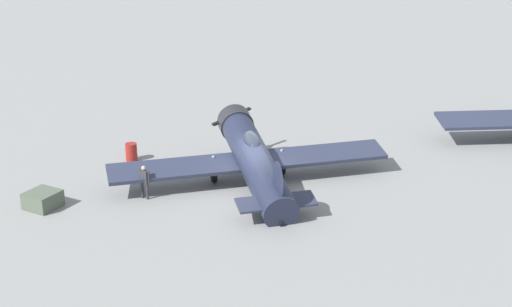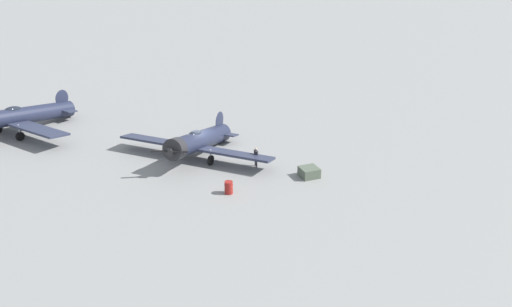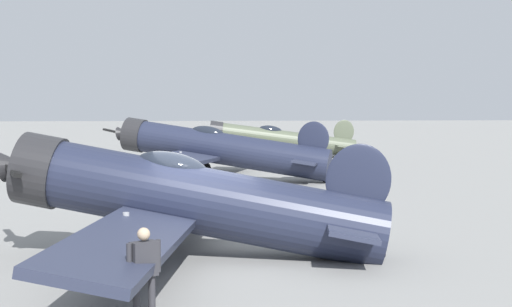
{
  "view_description": "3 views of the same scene",
  "coord_description": "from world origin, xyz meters",
  "px_view_note": "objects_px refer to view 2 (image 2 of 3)",
  "views": [
    {
      "loc": [
        28.53,
        -14.23,
        13.54
      ],
      "look_at": [
        0.0,
        0.0,
        1.8
      ],
      "focal_mm": 52.25,
      "sensor_mm": 36.0,
      "label": 1
    },
    {
      "loc": [
        -39.39,
        -12.84,
        17.55
      ],
      "look_at": [
        -1.34,
        -4.94,
        1.1
      ],
      "focal_mm": 37.84,
      "sensor_mm": 36.0,
      "label": 2
    },
    {
      "loc": [
        -1.06,
        -15.98,
        3.45
      ],
      "look_at": [
        2.93,
        13.0,
        1.6
      ],
      "focal_mm": 48.52,
      "sensor_mm": 36.0,
      "label": 3
    }
  ],
  "objects_px": {
    "airplane_mid_apron": "(19,117)",
    "equipment_crate": "(309,172)",
    "ground_crew_mechanic": "(256,155)",
    "fuel_drum": "(229,187)",
    "airplane_foreground": "(198,142)"
  },
  "relations": [
    {
      "from": "ground_crew_mechanic",
      "to": "airplane_mid_apron",
      "type": "bearing_deg",
      "value": -39.01
    },
    {
      "from": "airplane_foreground",
      "to": "ground_crew_mechanic",
      "type": "xyz_separation_m",
      "value": [
        -0.86,
        -5.03,
        -0.41
      ]
    },
    {
      "from": "ground_crew_mechanic",
      "to": "fuel_drum",
      "type": "relative_size",
      "value": 1.72
    },
    {
      "from": "ground_crew_mechanic",
      "to": "fuel_drum",
      "type": "xyz_separation_m",
      "value": [
        -4.96,
        0.95,
        -0.5
      ]
    },
    {
      "from": "ground_crew_mechanic",
      "to": "equipment_crate",
      "type": "distance_m",
      "value": 4.49
    },
    {
      "from": "airplane_mid_apron",
      "to": "equipment_crate",
      "type": "distance_m",
      "value": 27.27
    },
    {
      "from": "airplane_mid_apron",
      "to": "ground_crew_mechanic",
      "type": "height_order",
      "value": "airplane_mid_apron"
    },
    {
      "from": "airplane_mid_apron",
      "to": "equipment_crate",
      "type": "relative_size",
      "value": 7.03
    },
    {
      "from": "fuel_drum",
      "to": "ground_crew_mechanic",
      "type": "bearing_deg",
      "value": -10.8
    },
    {
      "from": "airplane_foreground",
      "to": "airplane_mid_apron",
      "type": "relative_size",
      "value": 1.04
    },
    {
      "from": "airplane_mid_apron",
      "to": "ground_crew_mechanic",
      "type": "distance_m",
      "value": 22.83
    },
    {
      "from": "airplane_mid_apron",
      "to": "fuel_drum",
      "type": "relative_size",
      "value": 14.16
    },
    {
      "from": "ground_crew_mechanic",
      "to": "fuel_drum",
      "type": "height_order",
      "value": "ground_crew_mechanic"
    },
    {
      "from": "airplane_foreground",
      "to": "equipment_crate",
      "type": "height_order",
      "value": "airplane_foreground"
    },
    {
      "from": "airplane_foreground",
      "to": "equipment_crate",
      "type": "relative_size",
      "value": 7.29
    }
  ]
}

